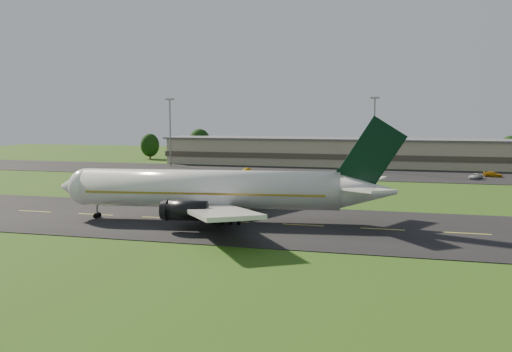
% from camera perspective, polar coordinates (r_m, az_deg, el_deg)
% --- Properties ---
extents(ground, '(360.00, 360.00, 0.00)m').
position_cam_1_polar(ground, '(81.42, 4.73, -4.98)').
color(ground, '#254411').
rests_on(ground, ground).
extents(taxiway, '(220.00, 30.00, 0.10)m').
position_cam_1_polar(taxiway, '(81.41, 4.73, -4.94)').
color(taxiway, black).
rests_on(taxiway, ground).
extents(apron, '(260.00, 30.00, 0.10)m').
position_cam_1_polar(apron, '(152.09, 9.58, 0.21)').
color(apron, black).
rests_on(apron, ground).
extents(airliner, '(51.15, 41.81, 15.57)m').
position_cam_1_polar(airliner, '(84.05, -4.07, -1.40)').
color(airliner, white).
rests_on(airliner, ground).
extents(terminal, '(145.00, 16.00, 8.40)m').
position_cam_1_polar(terminal, '(175.36, 12.44, 2.24)').
color(terminal, tan).
rests_on(terminal, ground).
extents(light_mast_west, '(2.40, 1.20, 20.35)m').
position_cam_1_polar(light_mast_west, '(173.04, -8.59, 5.16)').
color(light_mast_west, gray).
rests_on(light_mast_west, ground).
extents(light_mast_centre, '(2.40, 1.20, 20.35)m').
position_cam_1_polar(light_mast_centre, '(158.90, 11.74, 5.01)').
color(light_mast_centre, gray).
rests_on(light_mast_centre, ground).
extents(tree_line, '(193.24, 8.31, 10.69)m').
position_cam_1_polar(tree_line, '(184.90, 18.84, 2.57)').
color(tree_line, black).
rests_on(tree_line, ground).
extents(service_vehicle_a, '(2.30, 4.24, 1.37)m').
position_cam_1_polar(service_vehicle_a, '(152.31, -0.99, 0.59)').
color(service_vehicle_a, yellow).
rests_on(service_vehicle_a, apron).
extents(service_vehicle_b, '(3.96, 1.42, 1.30)m').
position_cam_1_polar(service_vehicle_b, '(157.19, 10.43, 0.65)').
color(service_vehicle_b, '#980A10').
rests_on(service_vehicle_b, apron).
extents(service_vehicle_c, '(3.97, 4.90, 1.24)m').
position_cam_1_polar(service_vehicle_c, '(148.27, 21.09, -0.01)').
color(service_vehicle_c, silver).
rests_on(service_vehicle_c, apron).
extents(service_vehicle_d, '(4.71, 2.63, 1.29)m').
position_cam_1_polar(service_vehicle_d, '(154.10, 22.62, 0.16)').
color(service_vehicle_d, orange).
rests_on(service_vehicle_d, apron).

